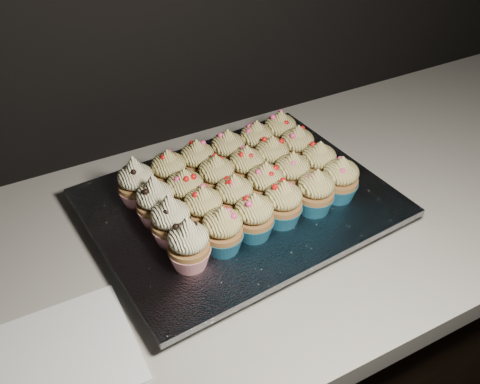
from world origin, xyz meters
The scene contains 29 objects.
cabinet centered at (0.00, 1.70, 0.43)m, with size 2.40×0.60×0.86m, color black.
worktop centered at (0.00, 1.70, 0.88)m, with size 2.44×0.64×0.04m, color beige.
napkin centered at (-0.46, 1.58, 0.90)m, with size 0.18×0.18×0.00m, color white.
baking_tray centered at (-0.12, 1.72, 0.91)m, with size 0.45×0.34×0.02m, color black.
foil_lining centered at (-0.12, 1.72, 0.93)m, with size 0.49×0.38×0.01m, color silver.
cupcake_0 centered at (-0.26, 1.62, 0.97)m, with size 0.06×0.06×0.10m.
cupcake_1 centered at (-0.20, 1.63, 0.97)m, with size 0.06×0.06×0.08m.
cupcake_2 centered at (-0.15, 1.63, 0.97)m, with size 0.06×0.06×0.08m.
cupcake_3 centered at (-0.09, 1.64, 0.97)m, with size 0.06×0.06×0.08m.
cupcake_4 centered at (-0.03, 1.64, 0.97)m, with size 0.06×0.06×0.08m.
cupcake_5 centered at (0.03, 1.65, 0.97)m, with size 0.06×0.06×0.08m.
cupcake_6 centered at (-0.26, 1.68, 0.97)m, with size 0.06×0.06×0.10m.
cupcake_7 centered at (-0.21, 1.68, 0.97)m, with size 0.06×0.06×0.08m.
cupcake_8 centered at (-0.15, 1.69, 0.97)m, with size 0.06×0.06×0.08m.
cupcake_9 centered at (-0.09, 1.69, 0.97)m, with size 0.06×0.06×0.08m.
cupcake_10 centered at (-0.04, 1.70, 0.97)m, with size 0.06×0.06×0.08m.
cupcake_11 centered at (0.02, 1.70, 0.97)m, with size 0.06×0.06×0.08m.
cupcake_12 centered at (-0.27, 1.73, 0.97)m, with size 0.06×0.06×0.10m.
cupcake_13 centered at (-0.22, 1.74, 0.97)m, with size 0.06×0.06×0.08m.
cupcake_14 centered at (-0.15, 1.75, 0.97)m, with size 0.06×0.06×0.08m.
cupcake_15 centered at (-0.10, 1.75, 0.97)m, with size 0.06×0.06×0.08m.
cupcake_16 centered at (-0.04, 1.76, 0.97)m, with size 0.06×0.06×0.08m.
cupcake_17 centered at (0.02, 1.76, 0.97)m, with size 0.06×0.06×0.08m.
cupcake_18 centered at (-0.28, 1.80, 0.97)m, with size 0.06×0.06×0.10m.
cupcake_19 centered at (-0.22, 1.80, 0.97)m, with size 0.06×0.06×0.08m.
cupcake_20 centered at (-0.16, 1.81, 0.97)m, with size 0.06×0.06×0.08m.
cupcake_21 centered at (-0.10, 1.81, 0.97)m, with size 0.06×0.06×0.08m.
cupcake_22 centered at (-0.04, 1.81, 0.97)m, with size 0.06×0.06×0.08m.
cupcake_23 centered at (0.01, 1.82, 0.97)m, with size 0.06×0.06×0.08m.
Camera 1 is at (-0.46, 1.10, 1.51)m, focal length 40.00 mm.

